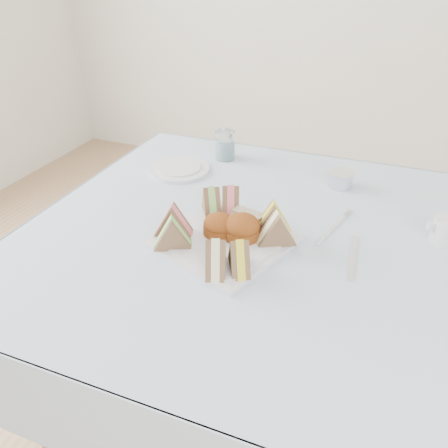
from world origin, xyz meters
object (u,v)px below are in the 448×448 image
(table, at_px, (243,340))
(creamer_jug, at_px, (447,231))
(serving_plate, at_px, (224,241))
(water_glass, at_px, (225,145))

(table, bearing_deg, creamer_jug, 13.73)
(creamer_jug, bearing_deg, serving_plate, -177.17)
(water_glass, bearing_deg, serving_plate, -69.27)
(serving_plate, relative_size, creamer_jug, 3.97)
(table, distance_m, water_glass, 0.60)
(table, distance_m, serving_plate, 0.39)
(serving_plate, distance_m, water_glass, 0.48)
(table, relative_size, water_glass, 9.98)
(table, relative_size, creamer_jug, 13.64)
(water_glass, bearing_deg, creamer_jug, -22.74)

